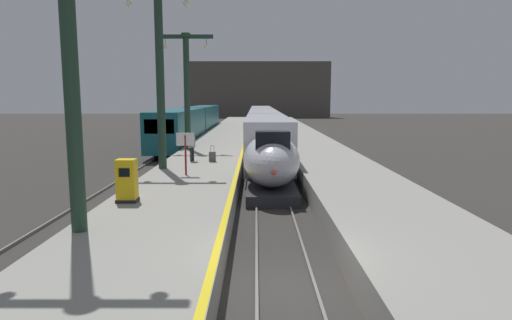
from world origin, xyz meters
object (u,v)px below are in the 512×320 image
at_px(station_column_mid, 158,61).
at_px(station_column_far, 185,80).
at_px(station_column_near, 65,13).
at_px(rolling_suitcase, 211,157).
at_px(regional_train_adjacent, 192,122).
at_px(passenger_near_edge, 190,145).
at_px(highspeed_train_main, 262,126).
at_px(ticket_machine_yellow, 125,182).
at_px(departure_info_board, 184,145).

xyz_separation_m(station_column_mid, station_column_far, (-0.00, 9.10, -0.61)).
bearing_deg(station_column_near, rolling_suitcase, 79.97).
relative_size(regional_train_adjacent, passenger_near_edge, 21.66).
distance_m(regional_train_adjacent, station_column_mid, 27.96).
bearing_deg(station_column_mid, highspeed_train_main, 75.11).
bearing_deg(station_column_far, highspeed_train_main, 65.75).
bearing_deg(highspeed_train_main, rolling_suitcase, -99.85).
height_order(station_column_near, rolling_suitcase, station_column_near).
bearing_deg(station_column_near, station_column_far, 90.00).
bearing_deg(highspeed_train_main, station_column_mid, -104.89).
height_order(passenger_near_edge, ticket_machine_yellow, passenger_near_edge).
bearing_deg(station_column_mid, departure_info_board, -52.63).
xyz_separation_m(station_column_near, ticket_machine_yellow, (0.35, 3.61, -5.36)).
relative_size(highspeed_train_main, station_column_near, 5.44).
relative_size(station_column_near, ticket_machine_yellow, 6.42).
bearing_deg(station_column_mid, rolling_suitcase, 45.49).
bearing_deg(station_column_far, station_column_mid, -90.00).
bearing_deg(regional_train_adjacent, rolling_suitcase, -79.37).
distance_m(station_column_near, station_column_mid, 11.52).
distance_m(regional_train_adjacent, departure_info_board, 29.83).
height_order(highspeed_train_main, passenger_near_edge, highspeed_train_main).
xyz_separation_m(highspeed_train_main, passenger_near_edge, (-4.68, -19.47, 0.08)).
relative_size(ticket_machine_yellow, departure_info_board, 0.75).
bearing_deg(station_column_near, station_column_mid, 90.00).
relative_size(regional_train_adjacent, departure_info_board, 17.26).
distance_m(station_column_near, passenger_near_edge, 15.17).
distance_m(regional_train_adjacent, station_column_far, 18.96).
bearing_deg(departure_info_board, regional_train_adjacent, 97.34).
relative_size(station_column_far, rolling_suitcase, 8.68).
height_order(station_column_far, rolling_suitcase, station_column_far).
bearing_deg(highspeed_train_main, passenger_near_edge, -103.51).
bearing_deg(station_column_mid, regional_train_adjacent, 94.58).
xyz_separation_m(regional_train_adjacent, station_column_mid, (2.20, -27.48, 4.71)).
xyz_separation_m(station_column_near, passenger_near_edge, (1.22, 14.24, -5.11)).
relative_size(station_column_far, departure_info_board, 4.02).
bearing_deg(departure_info_board, rolling_suitcase, 79.32).
relative_size(station_column_near, rolling_suitcase, 10.46).
xyz_separation_m(station_column_near, departure_info_board, (1.61, 9.40, -4.59)).
distance_m(ticket_machine_yellow, departure_info_board, 5.98).
xyz_separation_m(passenger_near_edge, rolling_suitcase, (1.26, -0.20, -0.69)).
bearing_deg(rolling_suitcase, ticket_machine_yellow, -101.56).
distance_m(highspeed_train_main, station_column_mid, 23.48).
distance_m(highspeed_train_main, departure_info_board, 24.68).
bearing_deg(station_column_near, departure_info_board, 80.29).
distance_m(station_column_mid, station_column_far, 9.12).
distance_m(highspeed_train_main, station_column_far, 14.98).
xyz_separation_m(regional_train_adjacent, passenger_near_edge, (3.42, -24.75, -0.09)).
xyz_separation_m(passenger_near_edge, ticket_machine_yellow, (-0.87, -10.62, -0.25)).
height_order(highspeed_train_main, regional_train_adjacent, regional_train_adjacent).
bearing_deg(ticket_machine_yellow, regional_train_adjacent, 94.12).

